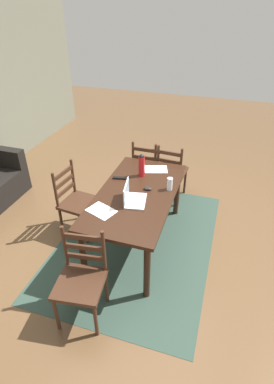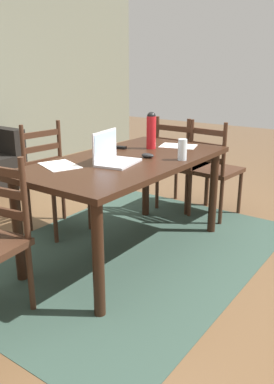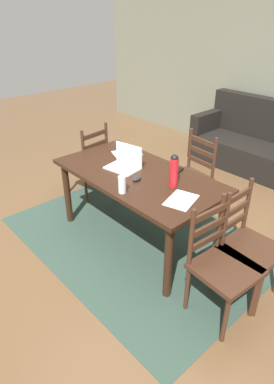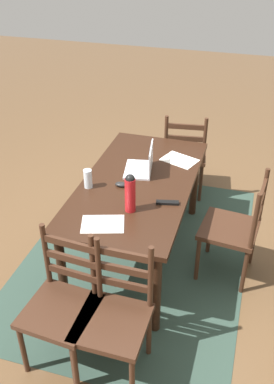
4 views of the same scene
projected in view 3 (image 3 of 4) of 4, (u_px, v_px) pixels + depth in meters
name	position (u px, v px, depth m)	size (l,w,h in m)	color
ground_plane	(137.00, 237.00, 3.54)	(14.00, 14.00, 0.00)	brown
area_rug	(137.00, 237.00, 3.53)	(2.64, 1.89, 0.01)	#2D4238
dining_table	(138.00, 182.00, 3.21)	(1.68, 0.87, 0.77)	black
chair_right_far	(247.00, 246.00, 2.68)	(0.44, 0.44, 0.95)	#3D2316
chair_far_head	(190.00, 176.00, 3.78)	(0.49, 0.49, 0.95)	#3D2316
chair_right_near	(222.00, 265.00, 2.48)	(0.48, 0.48, 0.95)	#3D2316
chair_left_far	(88.00, 161.00, 4.15)	(0.50, 0.50, 0.95)	#3D2316
couch	(255.00, 144.00, 4.96)	(1.80, 0.80, 1.00)	black
laptop	(125.00, 162.00, 3.25)	(0.35, 0.27, 0.23)	silver
water_bottle	(174.00, 170.00, 2.86)	(0.08, 0.08, 0.30)	red
drinking_glass	(122.00, 185.00, 2.80)	(0.07, 0.07, 0.15)	silver
computer_mouse	(137.00, 179.00, 3.02)	(0.06, 0.10, 0.03)	black
tv_remote	(178.00, 171.00, 3.18)	(0.04, 0.17, 0.02)	black
paper_stack_left	(181.00, 200.00, 2.72)	(0.21, 0.30, 0.00)	white
paper_stack_right	(127.00, 153.00, 3.60)	(0.21, 0.30, 0.00)	white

